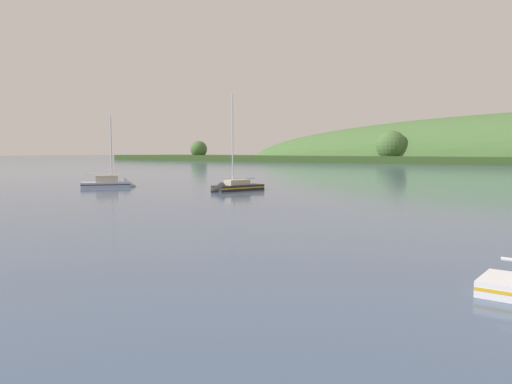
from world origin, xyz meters
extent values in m
cube|color=#314A21|center=(-1.91, 252.76, 1.69)|extent=(493.58, 99.89, 3.39)
sphere|color=#476B38|center=(-184.79, 256.89, 7.24)|extent=(11.00, 11.00, 11.00)
sphere|color=#476B38|center=(-54.21, 246.45, 8.56)|extent=(14.79, 14.79, 14.79)
cube|color=#232328|center=(-19.77, 64.59, 0.10)|extent=(4.69, 8.07, 1.43)
cone|color=#232328|center=(-20.92, 60.93, 0.10)|extent=(2.88, 2.55, 2.42)
cube|color=gold|center=(-19.77, 64.59, 0.45)|extent=(4.72, 8.08, 0.16)
cube|color=#BCB299|center=(-19.83, 64.40, 1.18)|extent=(2.67, 3.81, 0.74)
cylinder|color=silver|center=(-20.06, 63.67, 7.15)|extent=(0.18, 0.18, 12.67)
cylinder|color=silver|center=(-19.46, 65.59, 1.71)|extent=(1.33, 3.89, 0.14)
cube|color=#ADB2BC|center=(-40.88, 58.92, 0.15)|extent=(6.94, 7.35, 1.33)
cone|color=#ADB2BC|center=(-38.47, 61.66, 0.15)|extent=(3.23, 3.16, 2.70)
cube|color=navy|center=(-40.88, 58.92, 0.45)|extent=(6.96, 7.37, 0.16)
cube|color=#BCB299|center=(-40.76, 59.05, 1.34)|extent=(3.61, 3.73, 1.05)
cylinder|color=silver|center=(-40.28, 59.60, 5.86)|extent=(0.20, 0.20, 10.09)
cylinder|color=silver|center=(-41.54, 58.16, 2.01)|extent=(2.65, 2.99, 0.16)
camera|label=1|loc=(19.52, 8.03, 5.48)|focal=34.16mm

